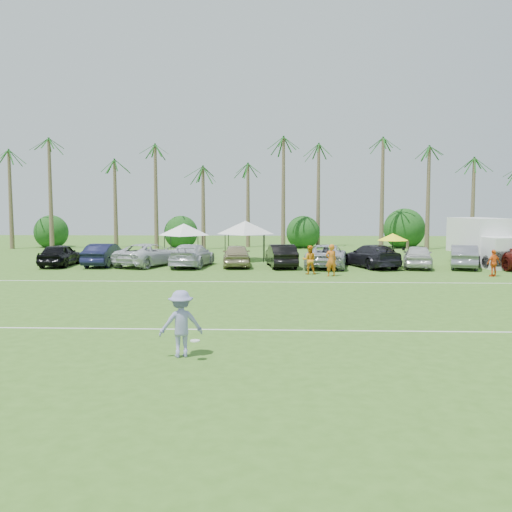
{
  "coord_description": "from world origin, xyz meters",
  "views": [
    {
      "loc": [
        3.61,
        -17.12,
        4.3
      ],
      "look_at": [
        2.44,
        12.27,
        1.6
      ],
      "focal_mm": 40.0,
      "sensor_mm": 36.0,
      "label": 1
    }
  ],
  "objects": [
    {
      "name": "frisbee_player",
      "position": [
        0.87,
        -1.46,
        0.94
      ],
      "size": [
        1.37,
        1.04,
        1.89
      ],
      "rotation": [
        0.0,
        0.0,
        3.44
      ],
      "color": "#8787C0",
      "rests_on": "ground"
    },
    {
      "name": "field_lines",
      "position": [
        0.0,
        8.0,
        0.01
      ],
      "size": [
        80.0,
        12.1,
        0.01
      ],
      "color": "white",
      "rests_on": "ground"
    },
    {
      "name": "palm_tree_2",
      "position": [
        -12.0,
        38.0,
        9.21
      ],
      "size": [
        2.4,
        2.4,
        10.9
      ],
      "color": "brown",
      "rests_on": "ground"
    },
    {
      "name": "parked_car_10",
      "position": [
        19.09,
        21.57,
        0.78
      ],
      "size": [
        3.2,
        5.88,
        1.56
      ],
      "primitive_type": "imported",
      "rotation": [
        0.0,
        0.0,
        3.25
      ],
      "color": "#56140F",
      "rests_on": "ground"
    },
    {
      "name": "parked_car_4",
      "position": [
        0.72,
        21.67,
        0.78
      ],
      "size": [
        2.25,
        4.74,
        1.56
      ],
      "primitive_type": "imported",
      "rotation": [
        0.0,
        0.0,
        3.23
      ],
      "color": "#998C68",
      "rests_on": "ground"
    },
    {
      "name": "parked_car_2",
      "position": [
        -5.4,
        21.91,
        0.78
      ],
      "size": [
        4.52,
        6.19,
        1.56
      ],
      "primitive_type": "imported",
      "rotation": [
        0.0,
        0.0,
        2.76
      ],
      "color": "silver",
      "rests_on": "ground"
    },
    {
      "name": "bush_tree_0",
      "position": [
        -19.0,
        39.0,
        1.8
      ],
      "size": [
        4.0,
        4.0,
        4.0
      ],
      "color": "brown",
      "rests_on": "ground"
    },
    {
      "name": "palm_tree_8",
      "position": [
        13.0,
        38.0,
        7.48
      ],
      "size": [
        2.4,
        2.4,
        8.9
      ],
      "color": "brown",
      "rests_on": "ground"
    },
    {
      "name": "canopy_tent_left",
      "position": [
        -3.8,
        27.1,
        2.76
      ],
      "size": [
        3.98,
        3.98,
        3.22
      ],
      "color": "black",
      "rests_on": "ground"
    },
    {
      "name": "palm_tree_1",
      "position": [
        -17.0,
        38.0,
        8.35
      ],
      "size": [
        2.4,
        2.4,
        9.9
      ],
      "color": "brown",
      "rests_on": "ground"
    },
    {
      "name": "parked_car_3",
      "position": [
        -2.34,
        21.57,
        0.78
      ],
      "size": [
        2.82,
        5.61,
        1.56
      ],
      "primitive_type": "imported",
      "rotation": [
        0.0,
        0.0,
        3.02
      ],
      "color": "#B6B7C2",
      "rests_on": "ground"
    },
    {
      "name": "parked_car_1",
      "position": [
        -8.46,
        21.79,
        0.78
      ],
      "size": [
        1.96,
        4.84,
        1.56
      ],
      "primitive_type": "imported",
      "rotation": [
        0.0,
        0.0,
        3.08
      ],
      "color": "black",
      "rests_on": "ground"
    },
    {
      "name": "sideline_player_b",
      "position": [
        5.49,
        17.65,
        0.88
      ],
      "size": [
        0.87,
        0.68,
        1.76
      ],
      "primitive_type": "imported",
      "rotation": [
        0.0,
        0.0,
        3.12
      ],
      "color": "orange",
      "rests_on": "ground"
    },
    {
      "name": "parked_car_9",
      "position": [
        16.03,
        21.42,
        0.78
      ],
      "size": [
        2.89,
        5.02,
        1.56
      ],
      "primitive_type": "imported",
      "rotation": [
        0.0,
        0.0,
        2.87
      ],
      "color": "slate",
      "rests_on": "ground"
    },
    {
      "name": "sideline_player_c",
      "position": [
        16.34,
        16.93,
        0.8
      ],
      "size": [
        1.02,
        0.73,
        1.6
      ],
      "primitive_type": "imported",
      "rotation": [
        0.0,
        0.0,
        3.55
      ],
      "color": "orange",
      "rests_on": "ground"
    },
    {
      "name": "box_truck",
      "position": [
        18.03,
        23.39,
        1.76
      ],
      "size": [
        3.58,
        6.73,
        3.29
      ],
      "rotation": [
        0.0,
        0.0,
        0.19
      ],
      "color": "white",
      "rests_on": "ground"
    },
    {
      "name": "parked_car_0",
      "position": [
        -11.52,
        21.52,
        0.78
      ],
      "size": [
        1.94,
        4.63,
        1.56
      ],
      "primitive_type": "imported",
      "rotation": [
        0.0,
        0.0,
        3.16
      ],
      "color": "black",
      "rests_on": "ground"
    },
    {
      "name": "palm_tree_3",
      "position": [
        -8.0,
        38.0,
        10.06
      ],
      "size": [
        2.4,
        2.4,
        11.9
      ],
      "color": "brown",
      "rests_on": "ground"
    },
    {
      "name": "palm_tree_6",
      "position": [
        4.0,
        38.0,
        9.21
      ],
      "size": [
        2.4,
        2.4,
        10.9
      ],
      "color": "brown",
      "rests_on": "ground"
    },
    {
      "name": "parked_car_6",
      "position": [
        6.85,
        21.49,
        0.78
      ],
      "size": [
        3.34,
        5.93,
        1.56
      ],
      "primitive_type": "imported",
      "rotation": [
        0.0,
        0.0,
        3.0
      ],
      "color": "#A9ACB6",
      "rests_on": "ground"
    },
    {
      "name": "market_umbrella",
      "position": [
        11.25,
        21.3,
        2.09
      ],
      "size": [
        2.09,
        2.09,
        2.33
      ],
      "color": "black",
      "rests_on": "ground"
    },
    {
      "name": "palm_tree_10",
      "position": [
        23.0,
        38.0,
        9.21
      ],
      "size": [
        2.4,
        2.4,
        10.9
      ],
      "color": "brown",
      "rests_on": "ground"
    },
    {
      "name": "palm_tree_5",
      "position": [
        0.0,
        38.0,
        8.35
      ],
      "size": [
        2.4,
        2.4,
        9.9
      ],
      "color": "brown",
      "rests_on": "ground"
    },
    {
      "name": "bush_tree_2",
      "position": [
        6.0,
        39.0,
        1.8
      ],
      "size": [
        4.0,
        4.0,
        4.0
      ],
      "color": "brown",
      "rests_on": "ground"
    },
    {
      "name": "parked_car_5",
      "position": [
        3.79,
        21.53,
        0.78
      ],
      "size": [
        2.33,
        4.94,
        1.56
      ],
      "primitive_type": "imported",
      "rotation": [
        0.0,
        0.0,
        3.29
      ],
      "color": "black",
      "rests_on": "ground"
    },
    {
      "name": "parked_car_7",
      "position": [
        9.91,
        21.58,
        0.78
      ],
      "size": [
        3.83,
        5.81,
        1.56
      ],
      "primitive_type": "imported",
      "rotation": [
        0.0,
        0.0,
        3.47
      ],
      "color": "black",
      "rests_on": "ground"
    },
    {
      "name": "ground",
      "position": [
        0.0,
        0.0,
        0.0
      ],
      "size": [
        120.0,
        120.0,
        0.0
      ],
      "primitive_type": "plane",
      "color": "#39661E",
      "rests_on": "ground"
    },
    {
      "name": "palm_tree_7",
      "position": [
        8.0,
        38.0,
        10.06
      ],
      "size": [
        2.4,
        2.4,
        11.9
      ],
      "color": "brown",
      "rests_on": "ground"
    },
    {
      "name": "canopy_tent_right",
      "position": [
        1.09,
        25.91,
        3.02
      ],
      "size": [
        4.35,
        4.35,
        3.52
      ],
      "color": "black",
      "rests_on": "ground"
    },
    {
      "name": "parked_car_8",
      "position": [
        12.97,
        21.43,
        0.78
      ],
      "size": [
        2.73,
        4.87,
        1.56
      ],
      "primitive_type": "imported",
      "rotation": [
        0.0,
        0.0,
        2.94
      ],
      "color": "silver",
      "rests_on": "ground"
    },
    {
      "name": "bush_tree_1",
      "position": [
        -6.0,
        39.0,
        1.8
      ],
      "size": [
        4.0,
        4.0,
        4.0
      ],
      "color": "brown",
      "rests_on": "ground"
    },
    {
      "name": "sideline_player_a",
      "position": [
        6.73,
        16.72,
        0.95
      ],
      "size": [
        0.79,
        0.62,
        1.91
      ],
      "primitive_type": "imported",
      "rotation": [
        0.0,
        0.0,
        3.41
      ],
      "color": "orange",
      "rests_on": "ground"
    },
    {
      "name": "palm_tree_0",
      "position": [
        -22.0,
        38.0,
        7.48
      ],
      "size": [
        2.4,
        2.4,
        8.9
      ],
      "color": "brown",
      "rests_on": "ground"
    },
    {
      "name": "bush_tree_3",
      "position": [
        16.0,
        39.0,
        1.8
      ],
      "size": [
        4.0,
        4.0,
        4.0
      ],
      "color": "brown",
      "rests_on": "ground"
    },
    {
      "name": "palm_tree_4",
      "position": [
        -4.0,
        38.0,
        7.48
      ],
      "size": [
        2.4,
        2.4,
        8.9
      ],
      "color": "brown",
      "rests_on": "ground"
    },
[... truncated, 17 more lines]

